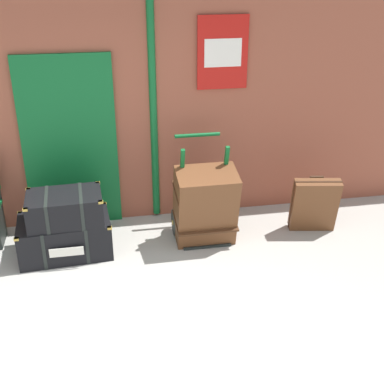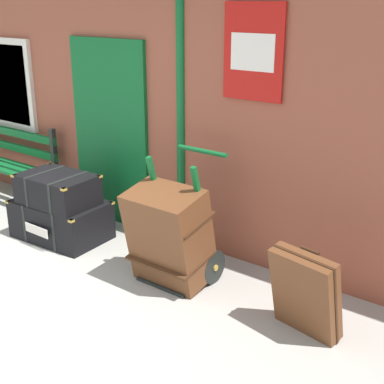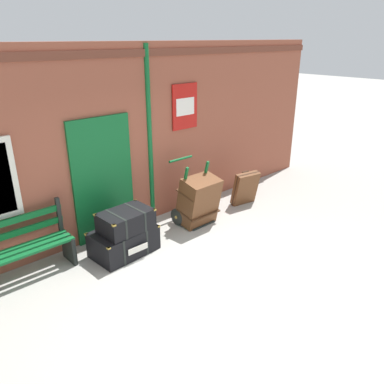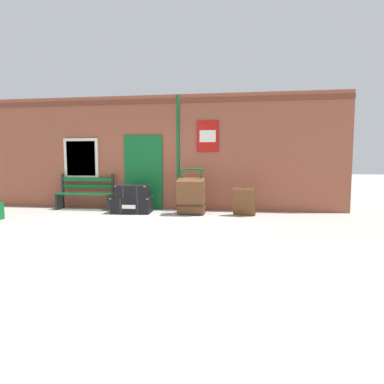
{
  "view_description": "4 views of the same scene",
  "coord_description": "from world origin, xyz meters",
  "views": [
    {
      "loc": [
        -0.01,
        -3.37,
        3.06
      ],
      "look_at": [
        0.95,
        1.82,
        0.58
      ],
      "focal_mm": 47.19,
      "sensor_mm": 36.0,
      "label": 1
    },
    {
      "loc": [
        3.91,
        -1.73,
        2.49
      ],
      "look_at": [
        1.19,
        1.85,
        0.87
      ],
      "focal_mm": 50.22,
      "sensor_mm": 36.0,
      "label": 2
    },
    {
      "loc": [
        -3.33,
        -2.97,
        3.26
      ],
      "look_at": [
        1.15,
        1.93,
        0.55
      ],
      "focal_mm": 35.57,
      "sensor_mm": 36.0,
      "label": 3
    },
    {
      "loc": [
        2.27,
        -6.49,
        1.36
      ],
      "look_at": [
        1.08,
        1.83,
        0.57
      ],
      "focal_mm": 30.32,
      "sensor_mm": 36.0,
      "label": 4
    }
  ],
  "objects": [
    {
      "name": "steamer_trunk_base",
      "position": [
        -0.52,
        1.73,
        0.21
      ],
      "size": [
        1.05,
        0.72,
        0.43
      ],
      "color": "black",
      "rests_on": "ground"
    },
    {
      "name": "porters_trolley",
      "position": [
        1.08,
        1.84,
        0.27
      ],
      "size": [
        0.71,
        0.68,
        1.18
      ],
      "color": "black",
      "rests_on": "ground"
    },
    {
      "name": "platform_bench",
      "position": [
        -2.04,
        2.16,
        0.44
      ],
      "size": [
        1.6,
        0.43,
        1.01
      ],
      "color": "#0F5B28",
      "rests_on": "ground"
    },
    {
      "name": "ground_plane",
      "position": [
        0.0,
        0.0,
        0.0
      ],
      "size": [
        60.0,
        60.0,
        0.0
      ],
      "primitive_type": "plane",
      "color": "#A3A099"
    },
    {
      "name": "brick_facade",
      "position": [
        -0.02,
        2.6,
        1.6
      ],
      "size": [
        10.4,
        0.35,
        3.2
      ],
      "color": "brown",
      "rests_on": "ground"
    },
    {
      "name": "large_brown_trunk",
      "position": [
        1.08,
        1.66,
        0.47
      ],
      "size": [
        0.7,
        0.6,
        0.95
      ],
      "color": "brown",
      "rests_on": "ground"
    },
    {
      "name": "suitcase_brown",
      "position": [
        2.42,
        1.68,
        0.35
      ],
      "size": [
        0.59,
        0.39,
        0.73
      ],
      "color": "brown",
      "rests_on": "ground"
    },
    {
      "name": "steamer_trunk_middle",
      "position": [
        -0.48,
        1.69,
        0.58
      ],
      "size": [
        0.83,
        0.59,
        0.33
      ],
      "color": "black",
      "rests_on": "steamer_trunk_base"
    }
  ]
}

